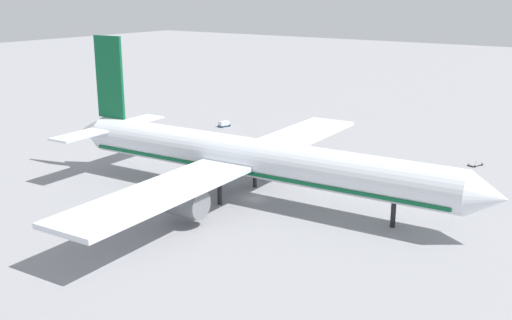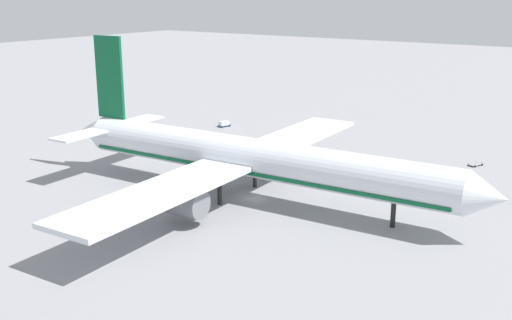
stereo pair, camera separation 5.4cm
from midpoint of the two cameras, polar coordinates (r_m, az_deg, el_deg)
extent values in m
plane|color=gray|center=(95.39, -0.08, -3.64)|extent=(600.00, 600.00, 0.00)
cylinder|color=silver|center=(93.41, -0.08, 0.20)|extent=(64.12, 9.64, 6.08)
cone|color=silver|center=(81.35, 20.93, -3.22)|extent=(5.19, 6.22, 5.96)
cone|color=silver|center=(115.31, -14.99, 2.64)|extent=(6.39, 6.11, 5.77)
cube|color=#0C5933|center=(109.93, -13.54, 7.53)|extent=(6.02, 0.83, 14.31)
cube|color=silver|center=(116.36, -11.17, 3.61)|extent=(5.02, 11.40, 0.36)
cube|color=silver|center=(107.50, -15.88, 2.32)|extent=(5.02, 11.40, 0.36)
cube|color=silver|center=(111.23, 3.77, 2.20)|extent=(10.79, 32.63, 0.70)
cylinder|color=slate|center=(107.25, 2.99, 0.37)|extent=(5.04, 4.40, 4.14)
cube|color=silver|center=(80.84, -9.25, -3.16)|extent=(10.79, 32.63, 0.70)
cylinder|color=slate|center=(84.49, -6.52, -3.95)|extent=(5.49, 4.41, 4.12)
cylinder|color=black|center=(85.73, 12.74, -5.03)|extent=(0.70, 0.70, 3.60)
cylinder|color=black|center=(100.49, -0.10, -1.56)|extent=(0.70, 0.70, 3.60)
cylinder|color=black|center=(92.53, -3.42, -3.11)|extent=(0.70, 0.70, 3.60)
cube|color=#0C5933|center=(93.87, -0.08, -0.78)|extent=(61.55, 9.20, 0.50)
cube|color=gray|center=(120.25, 19.87, -0.37)|extent=(2.31, 3.14, 0.15)
cylinder|color=#333338|center=(121.61, 20.35, -0.25)|extent=(0.29, 0.59, 0.08)
cylinder|color=black|center=(121.51, 19.90, -0.25)|extent=(0.25, 0.42, 0.40)
cylinder|color=black|center=(120.73, 20.43, -0.40)|extent=(0.25, 0.42, 0.40)
cylinder|color=black|center=(119.81, 19.29, -0.41)|extent=(0.25, 0.42, 0.40)
cylinder|color=black|center=(119.03, 19.83, -0.56)|extent=(0.25, 0.42, 0.40)
cube|color=#26598C|center=(145.87, -2.98, 3.24)|extent=(2.21, 3.19, 0.15)
cylinder|color=#333338|center=(146.84, -2.42, 3.33)|extent=(0.26, 0.60, 0.08)
cube|color=silver|center=(145.75, -2.99, 3.46)|extent=(1.94, 2.71, 0.99)
cylinder|color=black|center=(147.06, -2.78, 3.32)|extent=(0.23, 0.42, 0.40)
cylinder|color=black|center=(145.94, -2.47, 3.22)|extent=(0.23, 0.42, 0.40)
cylinder|color=black|center=(145.85, -3.50, 3.20)|extent=(0.23, 0.42, 0.40)
cylinder|color=black|center=(144.72, -3.19, 3.11)|extent=(0.23, 0.42, 0.40)
camera|label=1|loc=(0.03, -89.98, 0.00)|focal=42.72mm
camera|label=2|loc=(0.03, 90.02, 0.00)|focal=42.72mm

